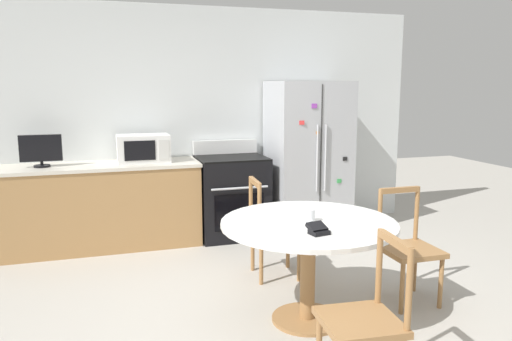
{
  "coord_description": "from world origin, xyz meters",
  "views": [
    {
      "loc": [
        -1.18,
        -3.13,
        1.73
      ],
      "look_at": [
        0.16,
        1.15,
        0.95
      ],
      "focal_mm": 35.0,
      "sensor_mm": 36.0,
      "label": 1
    }
  ],
  "objects": [
    {
      "name": "ground_plane",
      "position": [
        0.0,
        0.0,
        0.0
      ],
      "size": [
        14.0,
        14.0,
        0.0
      ],
      "primitive_type": "plane",
      "color": "#B2ADA3"
    },
    {
      "name": "back_wall",
      "position": [
        0.0,
        2.65,
        1.3
      ],
      "size": [
        5.2,
        0.1,
        2.6
      ],
      "color": "silver",
      "rests_on": "ground_plane"
    },
    {
      "name": "kitchen_counter",
      "position": [
        -1.19,
        2.29,
        0.45
      ],
      "size": [
        2.05,
        0.64,
        0.9
      ],
      "color": "#AD7F4C",
      "rests_on": "ground_plane"
    },
    {
      "name": "refrigerator",
      "position": [
        1.13,
        2.22,
        0.88
      ],
      "size": [
        0.87,
        0.76,
        1.76
      ],
      "color": "#B2B5BA",
      "rests_on": "ground_plane"
    },
    {
      "name": "oven_range",
      "position": [
        0.22,
        2.26,
        0.47
      ],
      "size": [
        0.76,
        0.68,
        1.08
      ],
      "color": "black",
      "rests_on": "ground_plane"
    },
    {
      "name": "microwave",
      "position": [
        -0.74,
        2.32,
        1.05
      ],
      "size": [
        0.55,
        0.37,
        0.29
      ],
      "color": "white",
      "rests_on": "kitchen_counter"
    },
    {
      "name": "countertop_tv",
      "position": [
        -1.75,
        2.27,
        1.08
      ],
      "size": [
        0.4,
        0.16,
        0.33
      ],
      "color": "black",
      "rests_on": "kitchen_counter"
    },
    {
      "name": "dining_table",
      "position": [
        0.22,
        0.06,
        0.62
      ],
      "size": [
        1.26,
        1.26,
        0.76
      ],
      "color": "white",
      "rests_on": "ground_plane"
    },
    {
      "name": "dining_chair_far",
      "position": [
        0.26,
        0.96,
        0.43
      ],
      "size": [
        0.45,
        0.45,
        0.9
      ],
      "rotation": [
        0.0,
        0.0,
        4.63
      ],
      "color": "#9E7042",
      "rests_on": "ground_plane"
    },
    {
      "name": "dining_chair_right",
      "position": [
        1.12,
        0.14,
        0.43
      ],
      "size": [
        0.43,
        0.43,
        0.9
      ],
      "rotation": [
        0.0,
        0.0,
        3.13
      ],
      "color": "#9E7042",
      "rests_on": "ground_plane"
    },
    {
      "name": "dining_chair_near",
      "position": [
        0.17,
        -0.85,
        0.43
      ],
      "size": [
        0.46,
        0.46,
        0.9
      ],
      "rotation": [
        0.0,
        0.0,
        1.48
      ],
      "color": "#9E7042",
      "rests_on": "ground_plane"
    },
    {
      "name": "candle_glass",
      "position": [
        0.22,
        0.05,
        0.8
      ],
      "size": [
        0.08,
        0.08,
        0.09
      ],
      "color": "silver",
      "rests_on": "dining_table"
    },
    {
      "name": "wallet",
      "position": [
        0.15,
        -0.24,
        0.79
      ],
      "size": [
        0.14,
        0.15,
        0.07
      ],
      "color": "black",
      "rests_on": "dining_table"
    }
  ]
}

